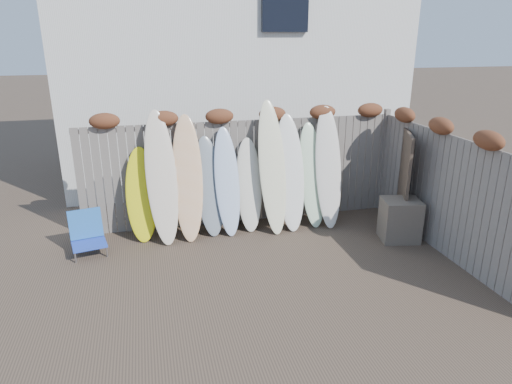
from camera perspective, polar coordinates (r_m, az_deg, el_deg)
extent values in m
plane|color=#493A2D|center=(7.03, 2.38, -10.88)|extent=(80.00, 80.00, 0.00)
cube|color=slate|center=(8.78, -1.87, 2.50)|extent=(6.00, 0.10, 2.00)
cube|color=slate|center=(9.81, 15.57, 3.89)|extent=(0.10, 0.10, 2.10)
ellipsoid|color=brown|center=(8.34, -18.42, 8.41)|extent=(0.52, 0.28, 0.28)
ellipsoid|color=brown|center=(8.32, -11.48, 8.98)|extent=(0.52, 0.28, 0.28)
ellipsoid|color=brown|center=(8.42, -4.59, 9.42)|extent=(0.52, 0.28, 0.28)
ellipsoid|color=brown|center=(8.64, 2.06, 9.71)|extent=(0.52, 0.28, 0.28)
ellipsoid|color=brown|center=(8.96, 8.32, 9.86)|extent=(0.52, 0.28, 0.28)
ellipsoid|color=brown|center=(9.37, 14.09, 9.91)|extent=(0.52, 0.28, 0.28)
cube|color=slate|center=(8.07, 23.00, -0.60)|extent=(0.10, 4.40, 2.00)
ellipsoid|color=brown|center=(7.24, 27.08, 5.78)|extent=(0.28, 0.56, 0.28)
ellipsoid|color=brown|center=(8.09, 22.12, 7.67)|extent=(0.28, 0.56, 0.28)
ellipsoid|color=brown|center=(8.99, 18.09, 9.16)|extent=(0.28, 0.56, 0.28)
cube|color=silver|center=(12.54, -3.72, 16.77)|extent=(8.00, 5.00, 6.00)
cube|color=blue|center=(8.14, -20.13, -6.12)|extent=(0.62, 0.57, 0.03)
cube|color=#225DAD|center=(8.28, -20.54, -3.73)|extent=(0.56, 0.27, 0.50)
cylinder|color=#B0AFB6|center=(7.99, -21.64, -7.61)|extent=(0.03, 0.03, 0.20)
cylinder|color=#ACADB4|center=(8.36, -21.89, -6.45)|extent=(0.03, 0.03, 0.20)
cylinder|color=#AFAEB5|center=(8.02, -18.13, -7.07)|extent=(0.03, 0.03, 0.20)
cylinder|color=#AEAFB5|center=(8.39, -18.54, -5.94)|extent=(0.03, 0.03, 0.20)
cube|color=#50473C|center=(8.54, 17.56, -3.35)|extent=(0.74, 0.66, 0.75)
cube|color=brown|center=(8.91, 17.90, 1.33)|extent=(0.54, 1.16, 1.86)
ellipsoid|color=yellow|center=(8.33, -14.11, -0.33)|extent=(0.59, 0.63, 1.64)
ellipsoid|color=beige|center=(8.12, -11.72, 1.76)|extent=(0.61, 0.85, 2.29)
ellipsoid|color=#FFB480|center=(8.18, -8.54, 1.71)|extent=(0.59, 0.81, 2.19)
ellipsoid|color=slate|center=(8.35, -5.85, 0.71)|extent=(0.57, 0.68, 1.78)
ellipsoid|color=#ACC1E4|center=(8.33, -3.63, 1.29)|extent=(0.47, 0.70, 1.93)
ellipsoid|color=silver|center=(8.51, -0.88, 0.90)|extent=(0.53, 0.65, 1.70)
ellipsoid|color=beige|center=(8.39, 2.04, 3.10)|extent=(0.52, 0.85, 2.39)
ellipsoid|color=white|center=(8.55, 4.28, 2.42)|extent=(0.56, 0.77, 2.13)
ellipsoid|color=beige|center=(8.76, 7.02, 2.11)|extent=(0.51, 0.71, 1.94)
ellipsoid|color=silver|center=(8.78, 9.02, 3.07)|extent=(0.57, 0.83, 2.24)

